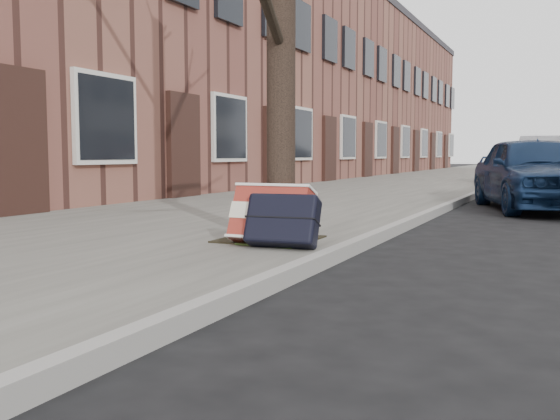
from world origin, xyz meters
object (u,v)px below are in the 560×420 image
at_px(suitcase_navy, 283,220).
at_px(car_near_front, 534,172).
at_px(car_near_mid, 549,162).
at_px(suitcase_red, 271,215).

distance_m(suitcase_navy, car_near_front, 6.62).
bearing_deg(suitcase_navy, car_near_mid, 77.51).
relative_size(suitcase_red, car_near_front, 0.19).
height_order(car_near_front, car_near_mid, car_near_mid).
bearing_deg(car_near_mid, suitcase_red, -99.33).
height_order(suitcase_red, suitcase_navy, suitcase_red).
height_order(suitcase_navy, car_near_mid, car_near_mid).
bearing_deg(car_near_front, car_near_mid, 72.16).
bearing_deg(car_near_mid, car_near_front, -91.65).
relative_size(suitcase_navy, car_near_mid, 0.14).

